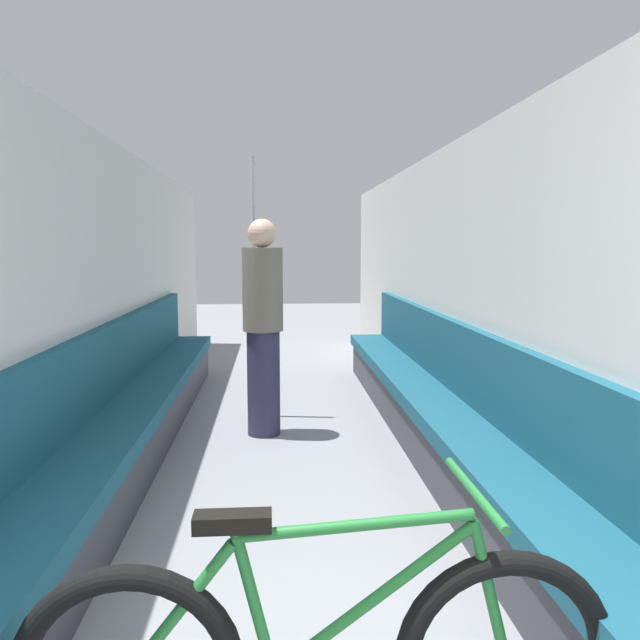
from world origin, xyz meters
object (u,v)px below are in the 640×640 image
bench_seat_row_right (439,414)px  grab_pole_near (254,292)px  bench_seat_row_left (128,420)px  passenger_standing (263,325)px

bench_seat_row_right → grab_pole_near: 1.84m
bench_seat_row_left → grab_pole_near: (0.79, 1.12, 0.74)m
bench_seat_row_right → grab_pole_near: size_ratio=2.73×
bench_seat_row_left → grab_pole_near: size_ratio=2.73×
bench_seat_row_left → passenger_standing: 1.19m
grab_pole_near → passenger_standing: grab_pole_near is taller
bench_seat_row_right → passenger_standing: size_ratio=3.61×
bench_seat_row_right → grab_pole_near: grab_pole_near is taller
grab_pole_near → bench_seat_row_right: bearing=-41.5°
bench_seat_row_right → bench_seat_row_left: bearing=180.0°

